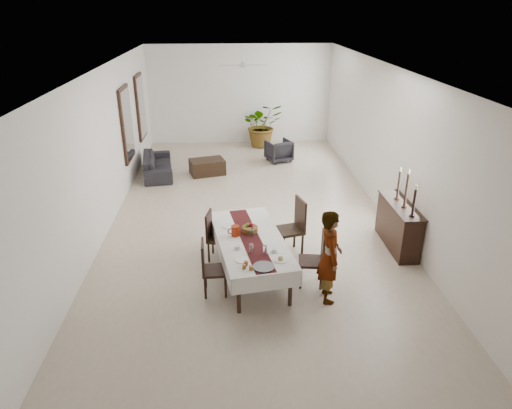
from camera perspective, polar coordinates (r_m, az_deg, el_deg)
name	(u,v)px	position (r m, az deg, el deg)	size (l,w,h in m)	color
floor	(250,217)	(10.19, -0.75, -1.53)	(6.00, 12.00, 0.00)	beige
ceiling	(249,69)	(9.27, -0.86, 16.63)	(6.00, 12.00, 0.02)	white
wall_back	(240,95)	(15.45, -2.02, 13.54)	(6.00, 0.02, 3.20)	white
wall_front	(285,343)	(4.25, 3.68, -16.88)	(6.00, 0.02, 3.20)	white
wall_left	(104,150)	(9.93, -18.49, 6.43)	(0.02, 12.00, 3.20)	white
wall_right	(390,145)	(10.21, 16.40, 7.15)	(0.02, 12.00, 3.20)	white
dining_table_top	(250,240)	(7.81, -0.74, -4.40)	(0.93, 2.22, 0.05)	black
table_leg_fl	(239,295)	(7.04, -2.17, -11.22)	(0.06, 0.06, 0.65)	black
table_leg_fr	(290,288)	(7.21, 4.30, -10.37)	(0.06, 0.06, 0.65)	black
table_leg_bl	(218,232)	(8.83, -4.76, -3.49)	(0.06, 0.06, 0.65)	black
table_leg_br	(259,228)	(8.96, 0.40, -2.96)	(0.06, 0.06, 0.65)	black
tablecloth_top	(250,238)	(7.80, -0.74, -4.22)	(1.09, 2.39, 0.01)	white
tablecloth_drape_left	(219,248)	(7.78, -4.65, -5.50)	(0.01, 2.39, 0.28)	silver
tablecloth_drape_right	(281,242)	(7.98, 3.08, -4.66)	(0.01, 2.39, 0.28)	white
tablecloth_drape_near	(267,283)	(6.87, 1.39, -9.78)	(1.09, 0.01, 0.28)	white
tablecloth_drape_far	(237,216)	(8.90, -2.35, -1.46)	(1.09, 0.01, 0.28)	white
table_runner	(250,238)	(7.79, -0.74, -4.18)	(0.32, 2.31, 0.00)	#4F1619
red_pitcher	(235,231)	(7.83, -2.61, -3.30)	(0.14, 0.14, 0.19)	#97250B
pitcher_handle	(231,231)	(7.82, -3.18, -3.36)	(0.11, 0.11, 0.02)	maroon
wine_glass_near	(265,250)	(7.26, 1.13, -5.73)	(0.06, 0.06, 0.16)	white
wine_glass_mid	(251,249)	(7.30, -0.61, -5.55)	(0.06, 0.06, 0.16)	white
wine_glass_far	(252,232)	(7.81, -0.48, -3.49)	(0.06, 0.06, 0.16)	silver
teacup_right	(274,250)	(7.37, 2.30, -5.75)	(0.08, 0.08, 0.06)	silver
saucer_right	(274,252)	(7.38, 2.30, -5.90)	(0.14, 0.14, 0.01)	silver
teacup_left	(238,247)	(7.45, -2.31, -5.36)	(0.08, 0.08, 0.06)	silver
saucer_left	(238,248)	(7.47, -2.30, -5.51)	(0.14, 0.14, 0.01)	silver
plate_near_right	(281,260)	(7.15, 3.09, -6.94)	(0.22, 0.22, 0.01)	white
bread_near_right	(281,259)	(7.14, 3.10, -6.76)	(0.08, 0.08, 0.08)	tan
plate_near_left	(242,260)	(7.15, -1.75, -6.92)	(0.22, 0.22, 0.01)	white
plate_far_left	(228,226)	(8.19, -3.52, -2.72)	(0.22, 0.22, 0.01)	white
serving_tray	(264,267)	(6.97, 0.97, -7.79)	(0.33, 0.33, 0.02)	#3A393E
jam_jar_a	(251,268)	(6.89, -0.64, -7.93)	(0.06, 0.06, 0.07)	#8E5014
jam_jar_b	(244,267)	(6.92, -1.49, -7.78)	(0.06, 0.06, 0.07)	brown
jam_jar_c	(246,263)	(7.01, -1.27, -7.35)	(0.06, 0.06, 0.07)	maroon
fruit_basket	(250,229)	(7.98, -0.77, -3.10)	(0.28, 0.28, 0.09)	brown
fruit_red	(251,225)	(7.97, -0.60, -2.57)	(0.08, 0.08, 0.08)	maroon
fruit_green	(247,225)	(7.97, -1.07, -2.59)	(0.07, 0.07, 0.07)	#527E25
chair_right_near_seat	(311,261)	(7.71, 6.89, -7.08)	(0.41, 0.41, 0.05)	black
chair_right_near_leg_fl	(321,279)	(7.70, 8.12, -9.18)	(0.04, 0.04, 0.40)	black
chair_right_near_leg_fr	(320,268)	(7.98, 7.97, -7.87)	(0.04, 0.04, 0.40)	black
chair_right_near_leg_bl	(301,278)	(7.68, 5.60, -9.13)	(0.04, 0.04, 0.40)	black
chair_right_near_leg_br	(300,267)	(7.96, 5.55, -7.83)	(0.04, 0.04, 0.40)	black
chair_right_near_back	(323,247)	(7.59, 8.40, -5.30)	(0.41, 0.04, 0.52)	black
chair_right_far_seat	(290,230)	(8.55, 4.21, -3.24)	(0.46, 0.46, 0.05)	black
chair_right_far_leg_fl	(302,245)	(8.58, 5.81, -5.11)	(0.05, 0.05, 0.46)	black
chair_right_far_leg_fr	(294,236)	(8.89, 4.83, -4.00)	(0.05, 0.05, 0.46)	black
chair_right_far_leg_bl	(283,249)	(8.45, 3.45, -5.52)	(0.05, 0.05, 0.46)	black
chair_right_far_leg_br	(276,239)	(8.76, 2.55, -4.37)	(0.05, 0.05, 0.46)	black
chair_right_far_back	(301,214)	(8.49, 5.58, -1.14)	(0.46, 0.04, 0.59)	black
chair_left_near_seat	(215,271)	(7.47, -5.16, -8.24)	(0.40, 0.40, 0.05)	black
chair_left_near_leg_fl	(206,277)	(7.72, -6.33, -9.02)	(0.04, 0.04, 0.39)	black
chair_left_near_leg_fr	(205,288)	(7.45, -6.36, -10.37)	(0.04, 0.04, 0.39)	black
chair_left_near_leg_bl	(225,276)	(7.72, -3.89, -8.93)	(0.04, 0.04, 0.39)	black
chair_left_near_leg_br	(226,287)	(7.45, -3.82, -10.28)	(0.04, 0.04, 0.39)	black
chair_left_near_back	(203,257)	(7.33, -6.66, -6.49)	(0.40, 0.04, 0.50)	black
chair_left_far_seat	(219,239)	(8.41, -4.66, -4.28)	(0.39, 0.39, 0.04)	black
chair_left_far_leg_fl	(213,244)	(8.69, -5.43, -4.97)	(0.04, 0.04, 0.39)	black
chair_left_far_leg_fr	(209,253)	(8.42, -5.93, -6.02)	(0.04, 0.04, 0.39)	black
chair_left_far_leg_bl	(229,245)	(8.62, -3.34, -5.13)	(0.04, 0.04, 0.39)	black
chair_left_far_leg_br	(226,254)	(8.35, -3.77, -6.19)	(0.04, 0.04, 0.39)	black
chair_left_far_back	(209,225)	(8.33, -5.93, -2.56)	(0.39, 0.04, 0.50)	black
woman	(330,256)	(7.21, 9.22, -6.42)	(0.56, 0.37, 1.54)	#9B9DA4
sideboard_body	(398,226)	(9.21, 17.34, -2.60)	(0.39, 1.45, 0.87)	black
sideboard_top	(401,205)	(9.02, 17.68, -0.04)	(0.43, 1.51, 0.03)	black
candlestick_near_base	(412,215)	(8.57, 18.91, -1.30)	(0.10, 0.10, 0.03)	black
candlestick_near_shaft	(414,202)	(8.46, 19.14, 0.27)	(0.05, 0.05, 0.48)	black
candlestick_near_candle	(416,187)	(8.36, 19.40, 2.03)	(0.03, 0.03, 0.08)	beige
candlestick_mid_base	(404,207)	(8.89, 18.02, -0.24)	(0.10, 0.10, 0.03)	black
candlestick_mid_shaft	(406,190)	(8.77, 18.29, 1.72)	(0.05, 0.05, 0.63)	black
candlestick_mid_candle	(409,172)	(8.65, 18.59, 3.88)	(0.03, 0.03, 0.08)	white
candlestick_far_base	(397,198)	(9.22, 17.19, 0.74)	(0.10, 0.10, 0.03)	black
candlestick_far_shaft	(399,185)	(9.12, 17.40, 2.36)	(0.05, 0.05, 0.53)	black
candlestick_far_candle	(401,170)	(9.02, 17.64, 4.16)	(0.03, 0.03, 0.08)	silver
sofa	(158,165)	(12.94, -12.19, 4.90)	(1.90, 0.74, 0.55)	black
armchair	(279,151)	(13.76, 2.86, 6.73)	(0.68, 0.70, 0.64)	#27252A
coffee_table	(207,167)	(12.77, -6.11, 4.70)	(0.93, 0.62, 0.41)	black
potted_plant	(262,125)	(15.16, 0.79, 9.93)	(1.29, 1.12, 1.43)	#395D25
mirror_frame_near	(127,124)	(11.98, -15.88, 9.62)	(0.06, 1.05, 1.85)	black
mirror_glass_near	(128,124)	(11.98, -15.71, 9.63)	(0.01, 0.90, 1.70)	white
mirror_frame_far	(140,107)	(13.99, -14.24, 11.75)	(0.06, 1.05, 1.85)	black
mirror_glass_far	(142,107)	(13.99, -14.10, 11.76)	(0.01, 0.90, 1.70)	silver
fan_rod	(243,57)	(12.26, -1.63, 17.93)	(0.04, 0.04, 0.20)	white
fan_hub	(243,65)	(12.29, -1.61, 17.00)	(0.16, 0.16, 0.08)	silver
fan_blade_n	(243,64)	(12.63, -1.68, 17.19)	(0.10, 0.55, 0.01)	silver
fan_blade_s	(244,67)	(11.94, -1.54, 16.80)	(0.10, 0.55, 0.01)	white
fan_blade_e	(257,65)	(12.30, 0.09, 17.02)	(0.55, 0.10, 0.01)	silver
fan_blade_w	(230,65)	(12.28, -3.32, 16.97)	(0.55, 0.10, 0.01)	silver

